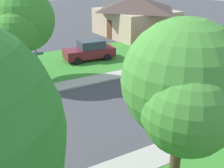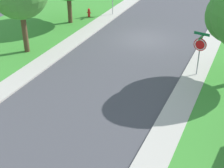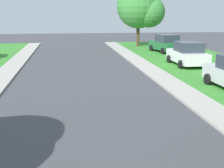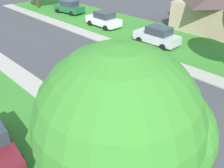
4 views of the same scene
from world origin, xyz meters
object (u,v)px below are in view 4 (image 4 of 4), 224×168
at_px(stop_sign_far_corner, 162,144).
at_px(car_silver_far_down_street, 157,36).
at_px(car_white_kerbside_mid, 104,19).
at_px(car_green_near_corner, 69,7).
at_px(house_right_setback, 220,6).
at_px(tree_corner_large, 129,127).

height_order(stop_sign_far_corner, car_silver_far_down_street, stop_sign_far_corner).
bearing_deg(stop_sign_far_corner, car_silver_far_down_street, 36.41).
bearing_deg(car_white_kerbside_mid, car_green_near_corner, 83.80).
height_order(car_green_near_corner, house_right_setback, house_right_setback).
height_order(car_white_kerbside_mid, tree_corner_large, tree_corner_large).
bearing_deg(house_right_setback, car_white_kerbside_mid, 134.11).
distance_m(car_green_near_corner, tree_corner_large, 29.38).
bearing_deg(car_green_near_corner, car_silver_far_down_street, -94.23).
bearing_deg(tree_corner_large, car_white_kerbside_mid, 49.01).
bearing_deg(car_white_kerbside_mid, tree_corner_large, -130.99).
relative_size(stop_sign_far_corner, tree_corner_large, 0.43).
distance_m(stop_sign_far_corner, car_green_near_corner, 27.95).
bearing_deg(car_green_near_corner, car_white_kerbside_mid, -96.20).
height_order(stop_sign_far_corner, tree_corner_large, tree_corner_large).
distance_m(stop_sign_far_corner, car_white_kerbside_mid, 20.86).
xyz_separation_m(stop_sign_far_corner, house_right_setback, (21.41, 7.48, 0.49)).
bearing_deg(car_green_near_corner, tree_corner_large, -122.09).
bearing_deg(car_white_kerbside_mid, house_right_setback, -45.89).
distance_m(stop_sign_far_corner, tree_corner_large, 3.10).
bearing_deg(house_right_setback, car_silver_far_down_street, 170.54).
bearing_deg(tree_corner_large, car_green_near_corner, 57.91).
relative_size(car_white_kerbside_mid, house_right_setback, 0.48).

